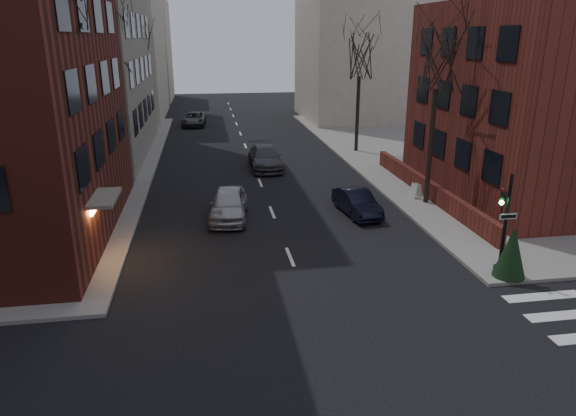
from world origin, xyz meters
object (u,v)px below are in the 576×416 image
Objects in this scene: traffic_signal at (503,230)px; evergreen_shrub at (512,252)px; tree_left_c at (138,49)px; streetlamp_far at (151,91)px; sandwich_board at (416,190)px; car_lane_silver at (228,204)px; car_lane_far at (194,119)px; streetlamp_near at (119,126)px; parked_sedan at (357,202)px; tree_left_a at (61,53)px; tree_left_b at (110,39)px; tree_right_b at (360,56)px; tree_right_a at (439,57)px; car_lane_gray at (265,157)px.

evergreen_shrub is at bearing -71.35° from traffic_signal.
tree_left_c reaches higher than streetlamp_far.
traffic_signal is 4.71× the size of sandwich_board.
car_lane_silver is (6.44, -22.62, -7.23)m from tree_left_c.
car_lane_far is at bearing 107.93° from evergreen_shrub.
streetlamp_near is 8.20m from car_lane_silver.
traffic_signal is at bearing -32.67° from car_lane_silver.
streetlamp_near is 1.56× the size of parked_sedan.
sandwich_board is 0.41× the size of evergreen_shrub.
tree_left_a is 12.01m from tree_left_b.
parked_sedan is (-4.36, -15.01, -6.92)m from tree_right_b.
traffic_signal is 13.33m from car_lane_silver.
tree_left_a is at bearing 161.98° from evergreen_shrub.
tree_right_b reaches higher than parked_sedan.
streetlamp_far is 3.05× the size of evergreen_shrub.
tree_right_a reaches higher than parked_sedan.
tree_left_c is 28.17m from tree_right_a.
streetlamp_far is 28.79m from sandwich_board.
traffic_signal is 0.74× the size of car_lane_gray.
tree_left_b is at bearing 155.56° from tree_right_a.
car_lane_far is (4.27, 7.54, -7.33)m from tree_left_c.
tree_left_c is at bearing 118.22° from evergreen_shrub.
streetlamp_far is (0.60, 28.00, -4.23)m from tree_left_a.
streetlamp_near is at bearing 85.71° from tree_left_a.
tree_left_a is (-16.74, 5.01, 6.56)m from traffic_signal.
car_lane_far is (-2.17, 30.16, -0.10)m from car_lane_silver.
evergreen_shrub is at bearing -33.83° from car_lane_silver.
car_lane_silver is at bearing -74.12° from tree_left_c.
streetlamp_near reaches higher than car_lane_silver.
streetlamp_near is 3.05× the size of evergreen_shrub.
car_lane_gray is at bearing 79.66° from car_lane_silver.
tree_right_b is at bearing 45.64° from tree_left_a.
tree_left_a is 4.99× the size of evergreen_shrub.
tree_left_b is at bearing -161.18° from tree_right_b.
tree_right_b is 1.96× the size of car_lane_silver.
tree_right_b is 11.29m from car_lane_gray.
tree_left_c is 36.40m from evergreen_shrub.
tree_left_a reaches higher than car_lane_gray.
streetlamp_near is 20.00m from streetlamp_far.
tree_right_a is 2.41× the size of parked_sedan.
streetlamp_far is 37.38m from evergreen_shrub.
tree_right_a is 17.87m from streetlamp_near.
streetlamp_far is 1.56× the size of parked_sedan.
tree_left_b is 25.53m from evergreen_shrub.
tree_left_c is 1.93× the size of car_lane_far.
traffic_signal is 18.66m from tree_left_a.
car_lane_far is at bearing 60.46° from tree_left_c.
traffic_signal is 0.41× the size of tree_right_a.
car_lane_far is 2.45× the size of evergreen_shrub.
streetlamp_far is at bearing 109.80° from car_lane_silver.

